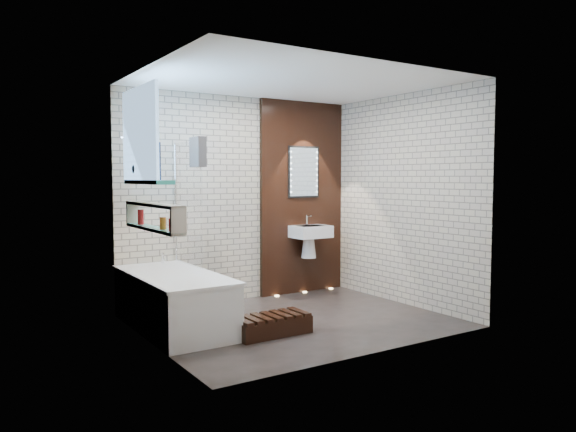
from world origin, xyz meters
TOP-DOWN VIEW (x-y plane):
  - ground at (0.00, 0.00)m, footprint 3.20×3.20m
  - room_shell at (0.00, 0.00)m, footprint 3.24×3.20m
  - walnut_panel at (0.95, 1.27)m, footprint 1.30×0.06m
  - clerestory_window at (-1.57, 0.35)m, footprint 0.18×1.00m
  - display_niche at (-1.53, 0.15)m, footprint 0.14×1.30m
  - bathtub at (-1.22, 0.45)m, footprint 0.79×1.74m
  - bath_screen at (-0.87, 0.89)m, footprint 0.01×0.78m
  - towel at (-0.87, 0.60)m, footprint 0.10×0.25m
  - shower_head at (-1.30, 0.95)m, footprint 0.18×0.18m
  - washbasin at (0.95, 1.07)m, footprint 0.50×0.36m
  - led_mirror at (0.95, 1.23)m, footprint 0.50×0.02m
  - walnut_step at (-0.49, -0.30)m, footprint 0.79×0.36m
  - niche_bottles at (-1.53, 0.15)m, footprint 0.06×0.91m
  - sill_vases at (-1.50, 0.45)m, footprint 0.22×0.55m
  - floor_uplights at (0.95, 1.20)m, footprint 0.96×0.06m

SIDE VIEW (x-z plane):
  - ground at x=0.00m, z-range 0.00..0.00m
  - floor_uplights at x=0.95m, z-range 0.00..0.01m
  - walnut_step at x=-0.49m, z-range 0.00..0.17m
  - bathtub at x=-1.22m, z-range -0.06..0.64m
  - washbasin at x=0.95m, z-range 0.50..1.08m
  - niche_bottles at x=-1.53m, z-range 1.09..1.24m
  - display_niche at x=-1.53m, z-range 1.07..1.33m
  - bath_screen at x=-0.87m, z-range 0.58..1.98m
  - walnut_panel at x=0.95m, z-range 0.00..2.60m
  - room_shell at x=0.00m, z-range 0.00..2.60m
  - led_mirror at x=0.95m, z-range 1.30..2.00m
  - sill_vases at x=-1.50m, z-range 1.49..1.85m
  - towel at x=-0.87m, z-range 1.69..2.01m
  - clerestory_window at x=-1.57m, z-range 1.43..2.37m
  - shower_head at x=-1.30m, z-range 1.99..2.01m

